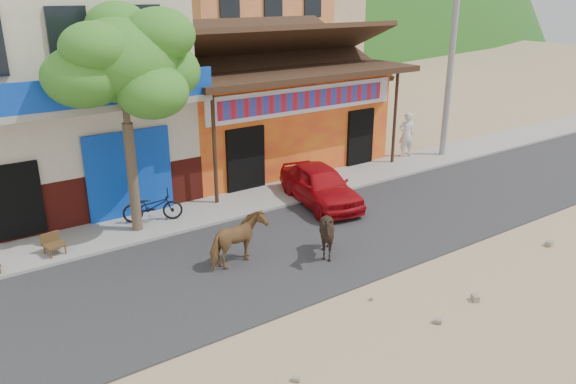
# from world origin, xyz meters

# --- Properties ---
(ground) EXTENTS (120.00, 120.00, 0.00)m
(ground) POSITION_xyz_m (0.00, 0.00, 0.00)
(ground) COLOR #9E825B
(ground) RESTS_ON ground
(road) EXTENTS (60.00, 5.00, 0.04)m
(road) POSITION_xyz_m (0.00, 2.50, 0.02)
(road) COLOR #28282B
(road) RESTS_ON ground
(sidewalk) EXTENTS (60.00, 2.00, 0.12)m
(sidewalk) POSITION_xyz_m (0.00, 6.00, 0.06)
(sidewalk) COLOR gray
(sidewalk) RESTS_ON ground
(dance_club) EXTENTS (8.00, 6.00, 3.60)m
(dance_club) POSITION_xyz_m (2.00, 10.00, 1.80)
(dance_club) COLOR orange
(dance_club) RESTS_ON ground
(cafe_building) EXTENTS (7.00, 6.00, 7.00)m
(cafe_building) POSITION_xyz_m (-5.50, 10.00, 3.50)
(cafe_building) COLOR beige
(cafe_building) RESTS_ON ground
(apartment_rear) EXTENTS (8.00, 8.00, 10.00)m
(apartment_rear) POSITION_xyz_m (18.00, 30.00, 5.00)
(apartment_rear) COLOR tan
(apartment_rear) RESTS_ON ground
(tree) EXTENTS (3.00, 3.00, 6.00)m
(tree) POSITION_xyz_m (-4.60, 5.80, 3.12)
(tree) COLOR #2D721E
(tree) RESTS_ON sidewalk
(utility_pole) EXTENTS (0.24, 0.24, 8.00)m
(utility_pole) POSITION_xyz_m (8.20, 6.00, 4.12)
(utility_pole) COLOR gray
(utility_pole) RESTS_ON sidewalk
(cow_tan) EXTENTS (1.63, 1.02, 1.27)m
(cow_tan) POSITION_xyz_m (-3.28, 2.51, 0.68)
(cow_tan) COLOR brown
(cow_tan) RESTS_ON road
(cow_dark) EXTENTS (1.32, 1.22, 1.25)m
(cow_dark) POSITION_xyz_m (-1.28, 1.56, 0.67)
(cow_dark) COLOR black
(cow_dark) RESTS_ON road
(red_car) EXTENTS (2.14, 3.87, 1.24)m
(red_car) POSITION_xyz_m (0.89, 4.63, 0.66)
(red_car) COLOR #AE0C13
(red_car) RESTS_ON road
(scooter) EXTENTS (1.78, 1.14, 0.88)m
(scooter) POSITION_xyz_m (-4.00, 6.12, 0.56)
(scooter) COLOR black
(scooter) RESTS_ON sidewalk
(pedestrian) EXTENTS (0.75, 0.63, 1.75)m
(pedestrian) POSITION_xyz_m (6.81, 6.70, 1.00)
(pedestrian) COLOR silver
(pedestrian) RESTS_ON sidewalk
(cafe_chair_right) EXTENTS (0.54, 0.54, 0.99)m
(cafe_chair_right) POSITION_xyz_m (-6.86, 5.50, 0.61)
(cafe_chair_right) COLOR #482F18
(cafe_chair_right) RESTS_ON sidewalk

